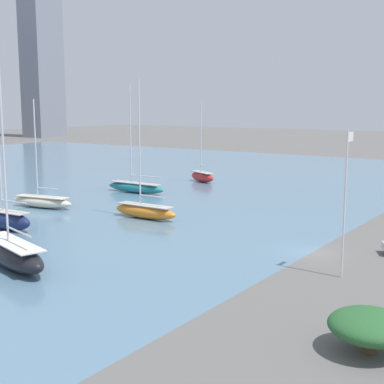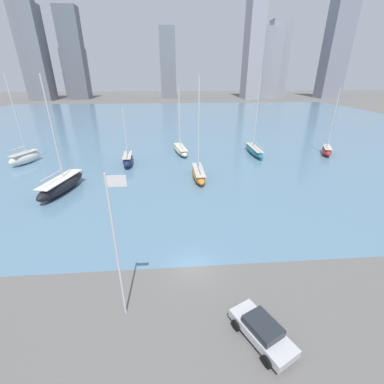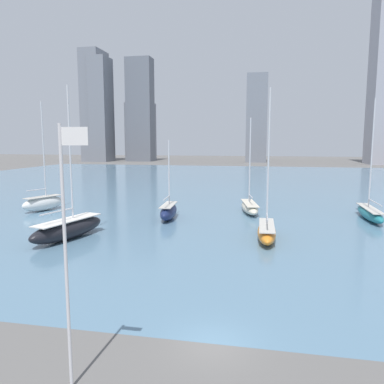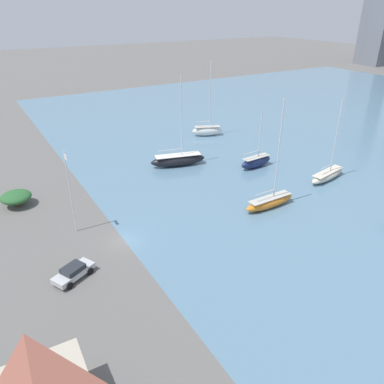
{
  "view_description": "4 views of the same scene",
  "coord_description": "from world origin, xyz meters",
  "px_view_note": "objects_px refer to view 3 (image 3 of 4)",
  "views": [
    {
      "loc": [
        -43.61,
        -17.65,
        12.69
      ],
      "look_at": [
        0.53,
        13.41,
        4.11
      ],
      "focal_mm": 50.0,
      "sensor_mm": 36.0,
      "label": 1
    },
    {
      "loc": [
        -1.57,
        -18.39,
        16.18
      ],
      "look_at": [
        0.82,
        11.97,
        1.98
      ],
      "focal_mm": 24.0,
      "sensor_mm": 36.0,
      "label": 2
    },
    {
      "loc": [
        2.43,
        -17.9,
        10.36
      ],
      "look_at": [
        -4.51,
        17.21,
        5.5
      ],
      "focal_mm": 35.0,
      "sensor_mm": 36.0,
      "label": 3
    },
    {
      "loc": [
        38.13,
        -12.96,
        26.61
      ],
      "look_at": [
        0.09,
        9.86,
        4.38
      ],
      "focal_mm": 35.0,
      "sensor_mm": 36.0,
      "label": 4
    }
  ],
  "objects_px": {
    "sailboat_orange": "(267,231)",
    "sailboat_navy": "(169,211)",
    "flag_pole": "(67,250)",
    "sailboat_black": "(68,228)",
    "sailboat_teal": "(370,213)",
    "sailboat_white": "(43,203)",
    "sailboat_cream": "(250,207)"
  },
  "relations": [
    {
      "from": "flag_pole",
      "to": "sailboat_white",
      "type": "relative_size",
      "value": 0.68
    },
    {
      "from": "sailboat_navy",
      "to": "sailboat_black",
      "type": "bearing_deg",
      "value": -128.03
    },
    {
      "from": "sailboat_white",
      "to": "sailboat_navy",
      "type": "relative_size",
      "value": 1.54
    },
    {
      "from": "sailboat_orange",
      "to": "sailboat_navy",
      "type": "bearing_deg",
      "value": 147.06
    },
    {
      "from": "sailboat_orange",
      "to": "sailboat_teal",
      "type": "relative_size",
      "value": 0.99
    },
    {
      "from": "sailboat_orange",
      "to": "sailboat_white",
      "type": "bearing_deg",
      "value": 161.45
    },
    {
      "from": "sailboat_cream",
      "to": "flag_pole",
      "type": "bearing_deg",
      "value": -108.49
    },
    {
      "from": "sailboat_cream",
      "to": "sailboat_teal",
      "type": "distance_m",
      "value": 16.05
    },
    {
      "from": "sailboat_teal",
      "to": "sailboat_navy",
      "type": "bearing_deg",
      "value": -169.41
    },
    {
      "from": "flag_pole",
      "to": "sailboat_teal",
      "type": "xyz_separation_m",
      "value": [
        21.55,
        39.37,
        -5.09
      ]
    },
    {
      "from": "sailboat_orange",
      "to": "sailboat_black",
      "type": "bearing_deg",
      "value": -170.55
    },
    {
      "from": "sailboat_cream",
      "to": "sailboat_teal",
      "type": "height_order",
      "value": "sailboat_teal"
    },
    {
      "from": "sailboat_navy",
      "to": "sailboat_white",
      "type": "bearing_deg",
      "value": 168.9
    },
    {
      "from": "flag_pole",
      "to": "sailboat_orange",
      "type": "bearing_deg",
      "value": 72.9
    },
    {
      "from": "flag_pole",
      "to": "sailboat_black",
      "type": "height_order",
      "value": "sailboat_black"
    },
    {
      "from": "sailboat_cream",
      "to": "sailboat_navy",
      "type": "xyz_separation_m",
      "value": [
        -10.4,
        -6.98,
        0.24
      ]
    },
    {
      "from": "sailboat_black",
      "to": "flag_pole",
      "type": "bearing_deg",
      "value": -45.77
    },
    {
      "from": "sailboat_teal",
      "to": "sailboat_orange",
      "type": "bearing_deg",
      "value": -136.13
    },
    {
      "from": "flag_pole",
      "to": "sailboat_white",
      "type": "height_order",
      "value": "sailboat_white"
    },
    {
      "from": "sailboat_navy",
      "to": "sailboat_teal",
      "type": "distance_m",
      "value": 26.86
    },
    {
      "from": "flag_pole",
      "to": "sailboat_orange",
      "type": "relative_size",
      "value": 0.7
    },
    {
      "from": "sailboat_navy",
      "to": "sailboat_teal",
      "type": "height_order",
      "value": "sailboat_teal"
    },
    {
      "from": "sailboat_navy",
      "to": "flag_pole",
      "type": "bearing_deg",
      "value": -86.16
    },
    {
      "from": "flag_pole",
      "to": "sailboat_orange",
      "type": "xyz_separation_m",
      "value": [
        8.04,
        26.15,
        -5.05
      ]
    },
    {
      "from": "sailboat_black",
      "to": "sailboat_teal",
      "type": "relative_size",
      "value": 1.01
    },
    {
      "from": "sailboat_cream",
      "to": "sailboat_teal",
      "type": "bearing_deg",
      "value": -17.18
    },
    {
      "from": "sailboat_white",
      "to": "sailboat_black",
      "type": "relative_size",
      "value": 1.0
    },
    {
      "from": "sailboat_black",
      "to": "sailboat_navy",
      "type": "height_order",
      "value": "sailboat_black"
    },
    {
      "from": "sailboat_black",
      "to": "sailboat_navy",
      "type": "bearing_deg",
      "value": 70.65
    },
    {
      "from": "sailboat_orange",
      "to": "sailboat_white",
      "type": "xyz_separation_m",
      "value": [
        -32.92,
        10.49,
        0.27
      ]
    },
    {
      "from": "flag_pole",
      "to": "sailboat_cream",
      "type": "relative_size",
      "value": 0.81
    },
    {
      "from": "sailboat_cream",
      "to": "sailboat_teal",
      "type": "relative_size",
      "value": 0.86
    }
  ]
}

